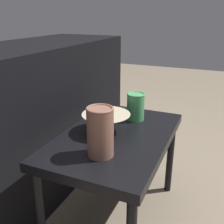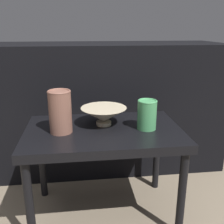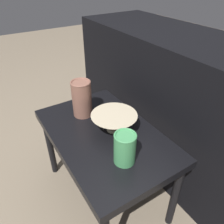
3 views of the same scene
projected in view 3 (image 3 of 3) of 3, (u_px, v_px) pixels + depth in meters
The scene contains 6 objects.
ground_plane at pixel (106, 193), 1.29m from camera, with size 8.00×8.00×0.00m, color #7F705B.
table at pixel (104, 141), 1.06m from camera, with size 0.72×0.45×0.46m.
couch_backdrop at pixel (184, 108), 1.31m from camera, with size 1.63×0.50×0.81m.
bowl at pixel (114, 121), 1.02m from camera, with size 0.22×0.22×0.09m.
vase_textured_left at pixel (82, 98), 1.10m from camera, with size 0.10×0.10×0.19m.
vase_colorful_right at pixel (125, 148), 0.84m from camera, with size 0.09×0.09×0.14m.
Camera 3 is at (0.69, -0.40, 1.12)m, focal length 35.00 mm.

